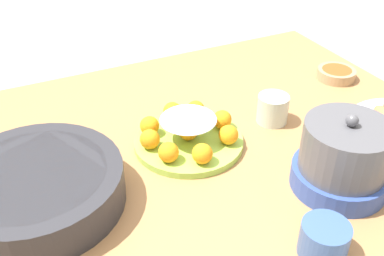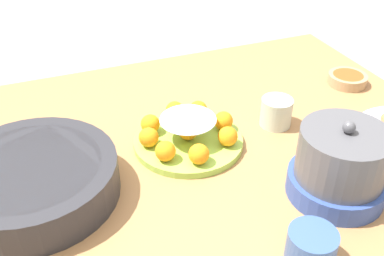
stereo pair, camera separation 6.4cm
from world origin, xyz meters
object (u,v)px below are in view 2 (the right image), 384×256
Objects in this scene: cake_plate at (187,134)px; cup_far at (311,247)px; dining_table at (196,176)px; serving_bowl at (32,179)px; warming_pot at (340,165)px; cup_near at (276,112)px; sauce_bowl at (347,79)px.

cup_far is (-0.07, 0.39, 0.00)m from cake_plate.
dining_table is 0.14m from cake_plate.
serving_bowl is (0.34, 0.05, 0.01)m from cake_plate.
serving_bowl is at bearing 8.52° from dining_table.
cup_near is at bearing -93.54° from warming_pot.
warming_pot is (-0.14, -0.12, 0.04)m from cup_far.
cup_near is (-0.21, 0.01, 0.14)m from dining_table.
serving_bowl reaches higher than dining_table.
cake_plate is at bearing 11.91° from dining_table.
warming_pot is (-0.19, 0.27, 0.18)m from dining_table.
cup_near is 0.39× the size of warming_pot.
cake_plate reaches higher than sauce_bowl.
dining_table is at bearing -2.25° from cup_near.
sauce_bowl is at bearing -132.81° from cup_far.
cake_plate and serving_bowl have the same top height.
dining_table is 0.53m from sauce_bowl.
sauce_bowl is at bearing -168.83° from dining_table.
cake_plate is at bearing -171.70° from serving_bowl.
dining_table is at bearing -168.09° from cake_plate.
serving_bowl is 0.53m from cup_far.
warming_pot is (-0.21, 0.26, 0.04)m from cake_plate.
serving_bowl is 4.42× the size of cup_near.
warming_pot is at bearing 129.04° from cake_plate.
cake_plate is at bearing 11.20° from sauce_bowl.
cup_near is (0.30, 0.11, 0.02)m from sauce_bowl.
warming_pot is (-0.56, 0.21, 0.03)m from serving_bowl.
warming_pot reaches higher than cake_plate.
cake_plate reaches higher than dining_table.
serving_bowl is at bearing -39.25° from cup_far.
serving_bowl is 0.57m from cup_near.
sauce_bowl reaches higher than dining_table.
sauce_bowl is at bearing -168.80° from cake_plate.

